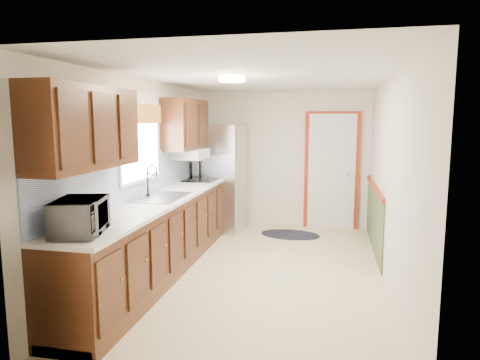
% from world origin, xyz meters
% --- Properties ---
extents(room_shell, '(3.20, 5.20, 2.52)m').
position_xyz_m(room_shell, '(0.00, 0.00, 1.20)').
color(room_shell, beige).
rests_on(room_shell, ground).
extents(kitchen_run, '(0.63, 4.00, 2.20)m').
position_xyz_m(kitchen_run, '(-1.24, -0.29, 0.81)').
color(kitchen_run, '#3B1C0D').
rests_on(kitchen_run, ground).
extents(back_wall_trim, '(1.12, 2.30, 2.08)m').
position_xyz_m(back_wall_trim, '(0.99, 2.21, 0.89)').
color(back_wall_trim, maroon).
rests_on(back_wall_trim, ground).
extents(ceiling_fixture, '(0.30, 0.30, 0.06)m').
position_xyz_m(ceiling_fixture, '(-0.30, -0.20, 2.36)').
color(ceiling_fixture, '#FFD88C').
rests_on(ceiling_fixture, room_shell).
extents(microwave, '(0.43, 0.60, 0.37)m').
position_xyz_m(microwave, '(-1.20, -1.95, 1.12)').
color(microwave, white).
rests_on(microwave, kitchen_run).
extents(refrigerator, '(0.82, 0.79, 1.81)m').
position_xyz_m(refrigerator, '(-1.02, 1.98, 0.91)').
color(refrigerator, '#B7B7BC').
rests_on(refrigerator, ground).
extents(rug, '(1.03, 0.72, 0.01)m').
position_xyz_m(rug, '(0.21, 1.84, 0.01)').
color(rug, black).
rests_on(rug, ground).
extents(cooktop, '(0.48, 0.58, 0.02)m').
position_xyz_m(cooktop, '(-1.19, 1.40, 0.95)').
color(cooktop, black).
rests_on(cooktop, kitchen_run).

